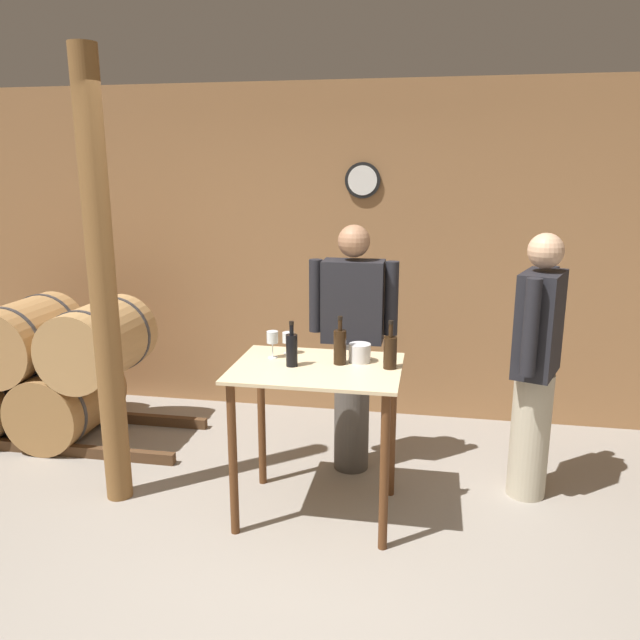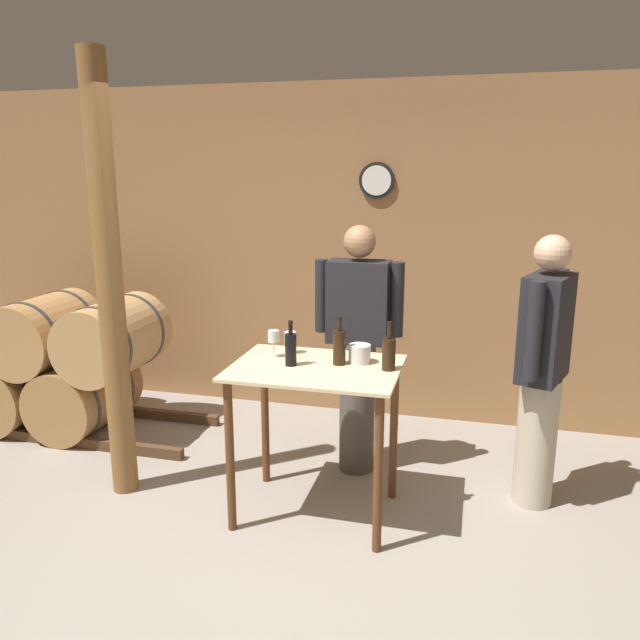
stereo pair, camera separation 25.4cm
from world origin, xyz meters
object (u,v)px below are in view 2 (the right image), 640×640
Objects in this scene: wooden_post at (110,286)px; person_host at (358,345)px; wine_glass_near_left at (274,337)px; wine_glass_near_center at (290,338)px; person_visitor_with_scarf at (542,367)px; wine_bottle_far_left at (291,348)px; wine_bottle_left at (339,346)px; ice_bucket at (360,354)px; wine_bottle_center at (389,353)px.

wooden_post reaches higher than person_host.
wine_glass_near_left reaches higher than wine_glass_near_center.
wooden_post is at bearing -154.75° from person_host.
wooden_post is at bearing -169.08° from person_visitor_with_scarf.
person_host reaches higher than wine_glass_near_left.
person_host is at bearing 67.51° from wine_bottle_far_left.
wine_glass_near_left is at bearing 8.48° from wooden_post.
wooden_post reaches higher than wine_glass_near_center.
wine_bottle_far_left is 0.71m from person_host.
wine_bottle_left reaches higher than ice_bucket.
ice_bucket is 0.08× the size of person_visitor_with_scarf.
wine_glass_near_left is at bearing -167.57° from person_visitor_with_scarf.
wine_glass_near_left is (-0.15, 0.13, 0.02)m from wine_bottle_far_left.
wine_bottle_left is 0.14m from ice_bucket.
wine_bottle_center is 0.17× the size of person_visitor_with_scarf.
wine_glass_near_left is 1.62m from person_visitor_with_scarf.
wine_bottle_left is (1.40, 0.10, -0.31)m from wooden_post.
wine_bottle_far_left is 0.28m from wine_bottle_left.
person_host is at bearing 25.25° from wooden_post.
person_host reaches higher than wine_bottle_left.
wine_bottle_far_left reaches higher than ice_bucket.
person_host reaches higher than person_visitor_with_scarf.
wine_bottle_left reaches higher than wine_glass_near_center.
wine_bottle_left reaches higher than wine_glass_near_left.
wooden_post is 1.61× the size of person_visitor_with_scarf.
ice_bucket is (0.52, 0.02, -0.07)m from wine_glass_near_left.
wooden_post is at bearing -166.97° from wine_glass_near_center.
wine_bottle_center is at bearing 6.05° from wine_bottle_far_left.
wine_bottle_left is at bearing 18.26° from wine_bottle_far_left.
wine_glass_near_center is at bearing 169.49° from ice_bucket.
person_host is (-0.11, 0.50, -0.09)m from ice_bucket.
wine_bottle_center is 2.16× the size of ice_bucket.
person_visitor_with_scarf is at bearing 10.92° from wooden_post.
person_visitor_with_scarf is at bearing 12.43° from wine_glass_near_left.
ice_bucket is at bearing 154.13° from wine_bottle_center.
ice_bucket is (-0.18, 0.09, -0.05)m from wine_bottle_center.
wine_bottle_left is 2.20× the size of ice_bucket.
wine_glass_near_center is at bearing 13.03° from wooden_post.
wine_bottle_far_left is 0.56m from wine_bottle_center.
wine_bottle_left is 0.17× the size of person_visitor_with_scarf.
wine_glass_near_left is (-0.71, 0.07, 0.02)m from wine_bottle_center.
person_visitor_with_scarf reaches higher than wine_bottle_center.
ice_bucket is at bearing -10.51° from wine_glass_near_center.
wine_bottle_far_left is 0.95× the size of wine_bottle_center.
person_host reaches higher than wine_bottle_center.
person_visitor_with_scarf is at bearing 18.62° from wine_bottle_far_left.
wine_bottle_far_left is 0.40m from ice_bucket.
wooden_post is 9.66× the size of wine_bottle_center.
wine_bottle_left is 0.29m from wine_bottle_center.
wine_bottle_far_left is at bearing -161.38° from person_visitor_with_scarf.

